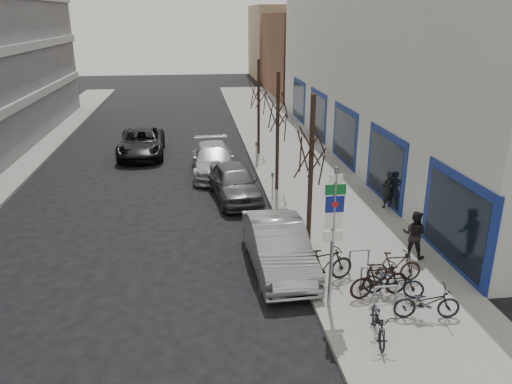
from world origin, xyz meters
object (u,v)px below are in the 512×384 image
object	(u,v)px
bike_far_inner	(394,267)
lane_car	(141,143)
bike_near_left	(379,320)
tree_near	(312,138)
parked_car_back	(213,160)
tree_far	(259,85)
meter_back	(256,151)
bike_far_curb	(427,300)
meter_mid	(272,184)
pedestrian_far	(414,234)
bike_mid_curb	(394,279)
bike_mid_inner	(325,265)
parked_car_front	(278,246)
tree_mid	(278,104)
meter_front	(299,237)
pedestrian_near	(388,190)
parked_car_mid	(234,182)
bike_rack	(371,276)
bike_near_right	(379,279)
highway_sign_pole	(333,230)

from	to	relation	value
bike_far_inner	lane_car	world-z (taller)	lane_car
bike_near_left	lane_car	distance (m)	20.34
tree_near	parked_car_back	xyz separation A→B (m)	(-2.80, 9.73, -3.34)
tree_far	meter_back	bearing A→B (deg)	-100.20
bike_far_curb	lane_car	distance (m)	20.36
meter_mid	pedestrian_far	size ratio (longest dim) A/B	0.77
tree_near	pedestrian_far	size ratio (longest dim) A/B	3.33
meter_mid	bike_mid_curb	size ratio (longest dim) A/B	0.73
bike_mid_inner	parked_car_front	xyz separation A→B (m)	(-1.20, 1.30, 0.07)
tree_mid	bike_mid_curb	world-z (taller)	tree_mid
meter_back	parked_car_front	world-z (taller)	parked_car_front
meter_front	lane_car	world-z (taller)	lane_car
bike_mid_curb	pedestrian_near	size ratio (longest dim) A/B	1.09
bike_mid_inner	parked_car_mid	world-z (taller)	parked_car_mid
tree_far	lane_car	size ratio (longest dim) A/B	0.99
bike_mid_inner	meter_front	bearing A→B (deg)	0.09
tree_far	bike_far_curb	distance (m)	17.85
tree_mid	meter_front	bearing A→B (deg)	-93.68
tree_far	pedestrian_far	xyz separation A→B (m)	(3.37, -13.89, -3.13)
meter_mid	pedestrian_far	distance (m)	7.02
bike_rack	meter_mid	world-z (taller)	meter_mid
bike_far_inner	parked_car_mid	distance (m)	9.27
tree_far	meter_mid	bearing A→B (deg)	-93.22
tree_far	bike_far_curb	xyz separation A→B (m)	(2.22, -17.38, -3.41)
bike_far_inner	bike_near_right	bearing A→B (deg)	134.62
tree_far	parked_car_front	distance (m)	14.35
parked_car_front	bike_mid_curb	bearing A→B (deg)	-40.10
meter_mid	bike_near_left	world-z (taller)	meter_mid
tree_near	bike_far_curb	world-z (taller)	tree_near
bike_near_right	bike_far_curb	size ratio (longest dim) A/B	1.03
highway_sign_pole	pedestrian_far	bearing A→B (deg)	36.24
tree_mid	bike_far_curb	bearing A→B (deg)	-78.48
tree_mid	bike_far_inner	bearing A→B (deg)	-76.93
parked_car_front	pedestrian_near	distance (m)	7.02
meter_back	lane_car	world-z (taller)	lane_car
parked_car_back	pedestrian_near	size ratio (longest dim) A/B	3.31
meter_front	bike_far_inner	xyz separation A→B (m)	(2.53, -1.96, -0.25)
meter_front	pedestrian_far	bearing A→B (deg)	-5.84
meter_front	lane_car	size ratio (longest dim) A/B	0.23
meter_mid	meter_back	bearing A→B (deg)	90.00
parked_car_front	lane_car	size ratio (longest dim) A/B	0.88
bike_mid_inner	tree_far	bearing A→B (deg)	-14.73
bike_mid_curb	pedestrian_near	distance (m)	7.20
bike_near_left	bike_near_right	size ratio (longest dim) A/B	0.90
bike_rack	bike_far_curb	bearing A→B (deg)	-55.48
highway_sign_pole	bike_rack	xyz separation A→B (m)	(1.40, 0.61, -1.80)
bike_rack	parked_car_back	xyz separation A→B (m)	(-4.00, 12.63, 0.10)
meter_back	bike_far_curb	size ratio (longest dim) A/B	0.72
parked_car_front	meter_back	bearing A→B (deg)	83.80
meter_front	bike_far_curb	distance (m)	4.71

